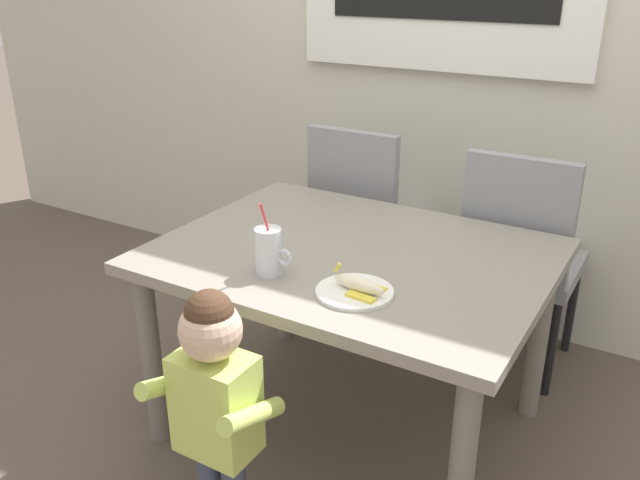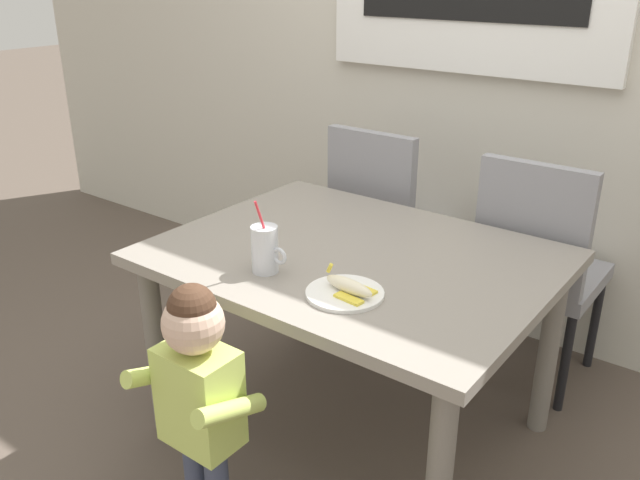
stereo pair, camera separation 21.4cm
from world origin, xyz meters
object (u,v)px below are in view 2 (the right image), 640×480
dining_table (353,277)px  dining_chair_left (383,218)px  toddler_standing (198,386)px  peeled_banana (350,287)px  snack_plate (345,293)px  milk_cup (265,252)px  dining_chair_right (537,261)px

dining_table → dining_chair_left: size_ratio=1.34×
dining_table → toddler_standing: (-0.06, -0.66, -0.10)m
dining_chair_left → peeled_banana: bearing=116.6°
snack_plate → milk_cup: bearing=-176.7°
dining_table → dining_chair_right: 0.79m
dining_table → milk_cup: size_ratio=5.20×
milk_cup → peeled_banana: size_ratio=1.42×
dining_chair_left → dining_table: bearing=114.4°
dining_table → snack_plate: snack_plate is taller
dining_table → dining_chair_right: dining_chair_right is taller
dining_table → peeled_banana: 0.34m
milk_cup → toddler_standing: bearing=-79.0°
dining_table → dining_chair_left: bearing=114.4°
milk_cup → snack_plate: 0.30m
dining_chair_left → milk_cup: milk_cup is taller
dining_chair_right → toddler_standing: (-0.46, -1.34, -0.02)m
snack_plate → peeled_banana: bearing=9.1°
dining_table → dining_chair_right: (0.40, 0.68, -0.08)m
milk_cup → peeled_banana: bearing=3.6°
dining_table → peeled_banana: size_ratio=7.39×
dining_table → snack_plate: bearing=-60.6°
milk_cup → peeled_banana: (0.30, 0.02, -0.04)m
dining_chair_left → dining_chair_right: 0.73m
peeled_banana → dining_chair_right: bearing=76.3°
dining_chair_right → peeled_banana: (-0.23, -0.95, 0.20)m
peeled_banana → dining_table: bearing=121.9°
dining_chair_left → peeled_banana: dining_chair_left is taller
dining_table → snack_plate: size_ratio=5.59×
dining_chair_left → snack_plate: size_ratio=4.17×
toddler_standing → dining_chair_right: bearing=70.9°
dining_chair_right → toddler_standing: size_ratio=1.15×
toddler_standing → dining_table: bearing=84.5°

